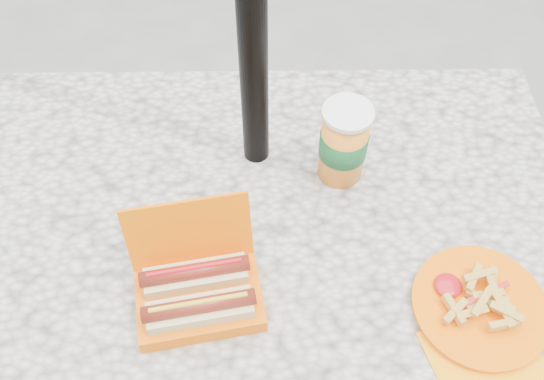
{
  "coord_description": "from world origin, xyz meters",
  "views": [
    {
      "loc": [
        0.02,
        -0.58,
        1.64
      ],
      "look_at": [
        0.03,
        0.03,
        0.8
      ],
      "focal_mm": 38.0,
      "sensor_mm": 36.0,
      "label": 1
    }
  ],
  "objects_px": {
    "umbrella_pole": "(251,6)",
    "hotdog_box": "(198,292)",
    "soda_cup": "(344,143)",
    "fries_plate": "(480,309)"
  },
  "relations": [
    {
      "from": "umbrella_pole",
      "to": "hotdog_box",
      "type": "xyz_separation_m",
      "value": [
        -0.09,
        -0.32,
        -0.31
      ]
    },
    {
      "from": "soda_cup",
      "to": "fries_plate",
      "type": "bearing_deg",
      "value": -55.16
    },
    {
      "from": "umbrella_pole",
      "to": "soda_cup",
      "type": "distance_m",
      "value": 0.31
    },
    {
      "from": "hotdog_box",
      "to": "soda_cup",
      "type": "height_order",
      "value": "soda_cup"
    },
    {
      "from": "umbrella_pole",
      "to": "fries_plate",
      "type": "bearing_deg",
      "value": -43.22
    },
    {
      "from": "hotdog_box",
      "to": "soda_cup",
      "type": "xyz_separation_m",
      "value": [
        0.26,
        0.27,
        0.05
      ]
    },
    {
      "from": "umbrella_pole",
      "to": "hotdog_box",
      "type": "distance_m",
      "value": 0.46
    },
    {
      "from": "umbrella_pole",
      "to": "fries_plate",
      "type": "height_order",
      "value": "umbrella_pole"
    },
    {
      "from": "umbrella_pole",
      "to": "soda_cup",
      "type": "xyz_separation_m",
      "value": [
        0.16,
        -0.05,
        -0.26
      ]
    },
    {
      "from": "hotdog_box",
      "to": "umbrella_pole",
      "type": "bearing_deg",
      "value": 63.95
    }
  ]
}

